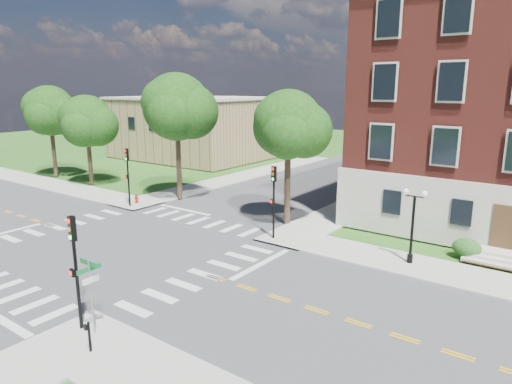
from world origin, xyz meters
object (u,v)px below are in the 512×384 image
Objects in this scene: traffic_signal_se at (75,258)px; traffic_signal_ne at (274,193)px; fire_hydrant at (137,199)px; traffic_signal_nw at (128,170)px; push_button_post at (89,335)px; street_sign_pole at (90,282)px; twin_lamp_west at (413,222)px.

traffic_signal_se is 14.20m from traffic_signal_ne.
fire_hydrant is at bearing 176.63° from traffic_signal_ne.
traffic_signal_nw is 4.00× the size of push_button_post.
traffic_signal_nw is at bearing 135.57° from traffic_signal_se.
street_sign_pole is at bearing 9.26° from traffic_signal_se.
traffic_signal_se is 1.13× the size of twin_lamp_west.
traffic_signal_nw is at bearing 137.34° from push_button_post.
traffic_signal_se is 17.50m from twin_lamp_west.
street_sign_pole is 4.13× the size of fire_hydrant.
traffic_signal_ne reaches higher than fire_hydrant.
street_sign_pole reaches higher than push_button_post.
traffic_signal_se is at bearing -119.66° from twin_lamp_west.
traffic_signal_ne is 8.72m from twin_lamp_west.
traffic_signal_se is at bearing -90.05° from traffic_signal_ne.
traffic_signal_ne is at bearing 0.67° from traffic_signal_nw.
traffic_signal_nw is at bearing -177.09° from twin_lamp_west.
street_sign_pole is (0.73, -14.08, -0.88)m from traffic_signal_ne.
push_button_post is at bearing -41.68° from street_sign_pole.
traffic_signal_nw reaches higher than fire_hydrant.
traffic_signal_ne reaches higher than twin_lamp_west.
traffic_signal_se is at bearing -44.43° from traffic_signal_nw.
traffic_signal_se is at bearing -170.74° from street_sign_pole.
traffic_signal_nw is 1.13× the size of twin_lamp_west.
traffic_signal_ne is at bearing 92.98° from street_sign_pole.
traffic_signal_ne is at bearing -173.41° from twin_lamp_west.
traffic_signal_nw is (-14.33, -0.17, 0.00)m from traffic_signal_ne.
traffic_signal_nw is at bearing -179.33° from traffic_signal_ne.
push_button_post is at bearing -43.93° from fire_hydrant.
traffic_signal_ne and traffic_signal_nw have the same top height.
traffic_signal_nw is 6.40× the size of fire_hydrant.
twin_lamp_west is at bearing 2.91° from traffic_signal_nw.
traffic_signal_ne is 14.97m from fire_hydrant.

